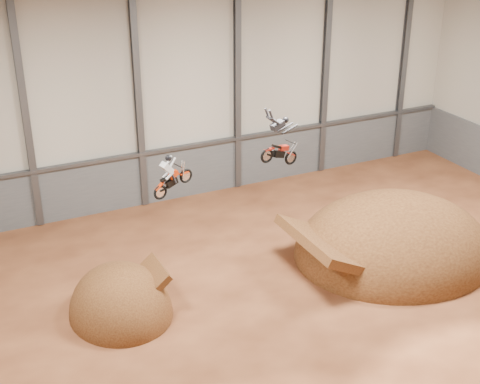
{
  "coord_description": "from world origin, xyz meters",
  "views": [
    {
      "loc": [
        -14.69,
        -23.21,
        18.7
      ],
      "look_at": [
        -1.65,
        4.0,
        4.98
      ],
      "focal_mm": 50.0,
      "sensor_mm": 36.0,
      "label": 1
    }
  ],
  "objects_px": {
    "takeoff_ramp": "(121,313)",
    "fmx_rider_b": "(278,138)",
    "landing_ramp": "(392,254)",
    "fmx_rider_a": "(174,170)"
  },
  "relations": [
    {
      "from": "takeoff_ramp",
      "to": "fmx_rider_b",
      "type": "relative_size",
      "value": 1.98
    },
    {
      "from": "landing_ramp",
      "to": "fmx_rider_b",
      "type": "distance_m",
      "value": 11.83
    },
    {
      "from": "fmx_rider_a",
      "to": "fmx_rider_b",
      "type": "relative_size",
      "value": 0.76
    },
    {
      "from": "takeoff_ramp",
      "to": "fmx_rider_a",
      "type": "xyz_separation_m",
      "value": [
        2.94,
        -0.26,
        7.06
      ]
    },
    {
      "from": "fmx_rider_b",
      "to": "landing_ramp",
      "type": "bearing_deg",
      "value": -3.08
    },
    {
      "from": "landing_ramp",
      "to": "fmx_rider_a",
      "type": "xyz_separation_m",
      "value": [
        -12.47,
        0.72,
        7.06
      ]
    },
    {
      "from": "landing_ramp",
      "to": "fmx_rider_a",
      "type": "bearing_deg",
      "value": 176.71
    },
    {
      "from": "landing_ramp",
      "to": "fmx_rider_a",
      "type": "relative_size",
      "value": 5.24
    },
    {
      "from": "takeoff_ramp",
      "to": "landing_ramp",
      "type": "xyz_separation_m",
      "value": [
        15.41,
        -0.98,
        0.0
      ]
    },
    {
      "from": "takeoff_ramp",
      "to": "landing_ramp",
      "type": "height_order",
      "value": "landing_ramp"
    }
  ]
}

